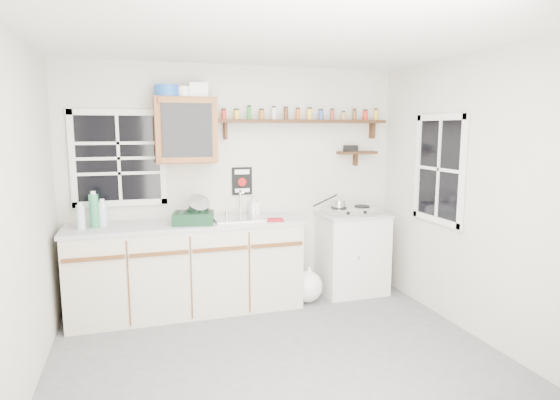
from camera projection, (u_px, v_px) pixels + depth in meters
The scene contains 18 objects.
room at pixel (281, 208), 3.54m from camera, with size 3.64×3.24×2.54m.
main_cabinet at pixel (188, 267), 4.72m from camera, with size 2.31×0.63×0.92m.
right_cabinet at pixel (352, 252), 5.28m from camera, with size 0.73×0.57×0.91m.
sink at pixel (239, 218), 4.81m from camera, with size 0.52×0.44×0.29m.
upper_cabinet at pixel (186, 130), 4.66m from camera, with size 0.60×0.32×0.65m.
upper_cabinet_clutter at pixel (179, 91), 4.58m from camera, with size 0.51×0.24×0.14m.
spice_shelf at pixel (303, 120), 5.08m from camera, with size 1.91×0.18×0.35m.
secondary_shelf at pixel (355, 152), 5.33m from camera, with size 0.45×0.16×0.24m.
warning_sign at pixel (242, 181), 5.05m from camera, with size 0.22×0.02×0.30m.
window_back at pixel (119, 158), 4.64m from camera, with size 0.93×0.03×0.98m.
window_right at pixel (439, 169), 4.55m from camera, with size 0.03×0.78×1.08m.
water_bottles at pixel (93, 213), 4.38m from camera, with size 0.26×0.16×0.34m.
dish_rack at pixel (195, 214), 4.57m from camera, with size 0.43×0.36×0.29m.
soap_bottle at pixel (254, 205), 5.03m from camera, with size 0.10×0.10×0.21m, color white.
rag at pixel (275, 220), 4.71m from camera, with size 0.16×0.13×0.02m, color maroon.
hotplate at pixel (351, 210), 5.17m from camera, with size 0.56×0.31×0.08m.
saucepan at pixel (338, 204), 5.12m from camera, with size 0.34×0.17×0.15m.
trash_bag at pixel (307, 286), 4.98m from camera, with size 0.37×0.33×0.42m.
Camera 1 is at (-1.04, -3.33, 1.85)m, focal length 30.00 mm.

